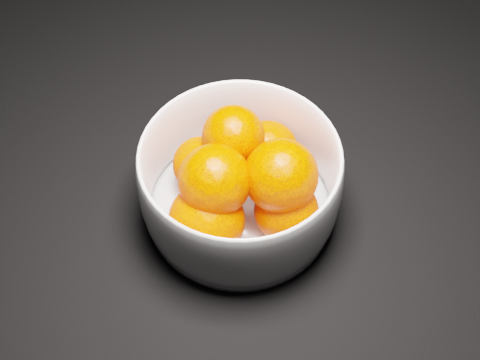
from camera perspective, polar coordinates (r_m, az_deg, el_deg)
bowl at (r=0.63m, az=-0.00°, el=-0.26°), size 0.19×0.19×0.09m
orange_pile at (r=0.62m, az=0.09°, el=-0.01°), size 0.16×0.15×0.10m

